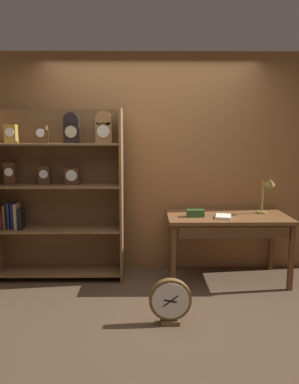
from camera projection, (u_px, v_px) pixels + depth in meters
The scene contains 8 objects.
ground_plane at pixel (152, 318), 3.36m from camera, with size 10.00×10.00×0.00m, color #4C3826.
back_wood_panel at pixel (151, 164), 4.47m from camera, with size 4.80×0.05×2.60m, color brown.
bookshelf at pixel (57, 191), 4.18m from camera, with size 1.45×0.36×1.93m.
workbench at pixel (228, 223), 4.13m from camera, with size 1.35×0.72×0.75m.
desk_lamp at pixel (268, 189), 4.16m from camera, with size 0.19×0.20×0.44m.
toolbox_small at pixel (195, 213), 4.06m from camera, with size 0.19×0.09×0.08m, color #2D5123.
open_repair_manual at pixel (223, 216), 4.01m from camera, with size 0.16×0.22×0.03m, color silver.
round_clock_large at pixel (170, 301), 3.22m from camera, with size 0.37×0.11×0.41m.
Camera 1 is at (-0.05, -3.14, 1.65)m, focal length 34.55 mm.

